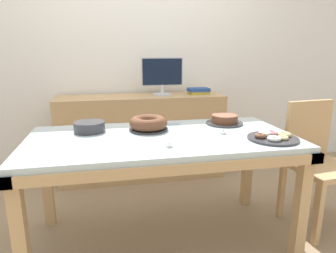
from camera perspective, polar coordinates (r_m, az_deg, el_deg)
ground_plane at (r=2.28m, az=-1.10°, el=-20.62°), size 12.00×12.00×0.00m
wall_back at (r=3.31m, az=-5.94°, el=14.12°), size 8.00×0.10×2.60m
dining_table at (r=1.98m, az=-1.20°, el=-4.37°), size 1.74×0.86×0.77m
chair at (r=2.52m, az=26.41°, el=-5.34°), size 0.46×0.46×0.94m
sideboard at (r=3.14m, az=-4.98°, el=-1.96°), size 1.67×0.44×0.86m
computer_monitor at (r=3.05m, az=-1.11°, el=9.52°), size 0.42×0.20×0.38m
book_stack at (r=3.16m, az=5.82°, el=6.76°), size 0.22×0.16×0.06m
cake_chocolate_round at (r=2.30m, az=10.71°, el=1.24°), size 0.28×0.28×0.07m
cake_golden_bundt at (r=2.08m, az=-3.76°, el=0.56°), size 0.27×0.27×0.09m
pastry_platter at (r=1.98m, az=19.34°, el=-1.93°), size 0.31×0.31×0.04m
plate_stack at (r=2.11m, az=-14.73°, el=-0.05°), size 0.21×0.21×0.07m
tealight_centre at (r=1.72m, az=0.19°, el=-3.64°), size 0.04×0.04×0.04m
tealight_near_front at (r=2.02m, az=10.48°, el=-1.14°), size 0.04×0.04×0.04m
tealight_near_cakes at (r=2.27m, az=-17.02°, el=0.13°), size 0.04×0.04×0.04m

